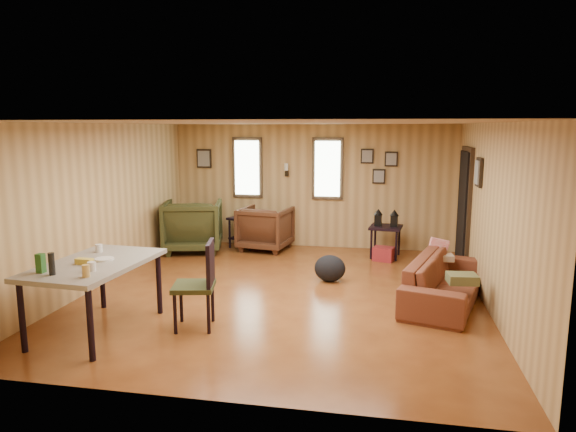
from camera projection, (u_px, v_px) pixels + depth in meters
name	position (u px, v px, depth m)	size (l,w,h in m)	color
room	(298.00, 207.00, 7.38)	(5.54, 6.04, 2.44)	brown
sofa	(446.00, 273.00, 6.89)	(2.06, 0.60, 0.80)	brown
recliner_brown	(265.00, 226.00, 9.88)	(0.90, 0.84, 0.92)	#452514
recliner_green	(193.00, 223.00, 9.74)	(1.05, 0.98, 1.08)	#2E3116
end_table	(246.00, 227.00, 10.07)	(0.74, 0.71, 0.74)	black
side_table	(386.00, 225.00, 9.28)	(0.62, 0.62, 0.89)	black
cooler	(384.00, 254.00, 9.10)	(0.40, 0.33, 0.25)	maroon
backpack	(330.00, 268.00, 7.86)	(0.55, 0.46, 0.41)	black
sofa_pillows	(450.00, 264.00, 7.00)	(0.52, 1.55, 0.32)	brown
dining_table	(94.00, 269.00, 5.84)	(1.08, 1.68, 1.06)	gray
dining_chair	(200.00, 280.00, 5.98)	(0.56, 0.56, 1.04)	#2E3116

